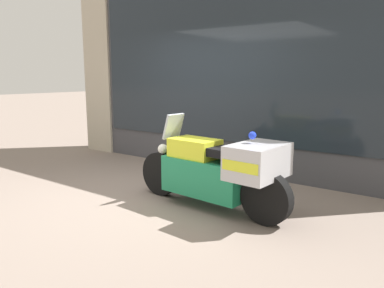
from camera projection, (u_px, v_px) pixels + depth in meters
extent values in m
plane|color=gray|center=(142.00, 195.00, 5.24)|extent=(60.00, 60.00, 0.00)
cube|color=#424247|center=(220.00, 61.00, 6.49)|extent=(6.72, 0.40, 3.80)
cube|color=#B2A893|center=(106.00, 64.00, 8.24)|extent=(0.78, 0.55, 3.80)
cube|color=#1E262D|center=(231.00, 57.00, 6.11)|extent=(5.72, 0.02, 2.80)
cube|color=slate|center=(234.00, 155.00, 6.61)|extent=(5.50, 0.30, 0.55)
cube|color=silver|center=(239.00, 98.00, 6.54)|extent=(5.50, 0.02, 1.48)
cube|color=beige|center=(236.00, 54.00, 6.30)|extent=(5.50, 0.30, 0.03)
cube|color=#B7B2A8|center=(150.00, 55.00, 7.43)|extent=(0.18, 0.04, 0.05)
cube|color=#195623|center=(204.00, 53.00, 6.67)|extent=(0.18, 0.04, 0.05)
cube|color=maroon|center=(272.00, 50.00, 5.91)|extent=(0.18, 0.04, 0.05)
cube|color=black|center=(360.00, 46.00, 5.16)|extent=(0.18, 0.04, 0.05)
cube|color=white|center=(157.00, 125.00, 7.49)|extent=(0.19, 0.03, 0.27)
cube|color=orange|center=(232.00, 132.00, 6.48)|extent=(0.19, 0.04, 0.27)
cube|color=red|center=(335.00, 142.00, 5.48)|extent=(0.19, 0.02, 0.27)
cylinder|color=black|center=(161.00, 173.00, 5.22)|extent=(0.61, 0.19, 0.60)
cylinder|color=black|center=(266.00, 198.00, 4.16)|extent=(0.61, 0.19, 0.60)
cube|color=#1E8456|center=(205.00, 177.00, 4.70)|extent=(1.16, 0.52, 0.46)
cube|color=yellow|center=(195.00, 149.00, 4.75)|extent=(0.64, 0.44, 0.27)
cube|color=black|center=(222.00, 152.00, 4.47)|extent=(0.68, 0.37, 0.10)
cube|color=#B7B7BC|center=(258.00, 161.00, 4.17)|extent=(0.55, 0.77, 0.38)
cube|color=yellow|center=(258.00, 161.00, 4.17)|extent=(0.50, 0.78, 0.11)
cube|color=#B2BCC6|center=(173.00, 126.00, 4.94)|extent=(0.15, 0.31, 0.33)
sphere|color=white|center=(163.00, 149.00, 5.13)|extent=(0.14, 0.14, 0.14)
sphere|color=blue|center=(252.00, 135.00, 4.17)|extent=(0.09, 0.09, 0.09)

